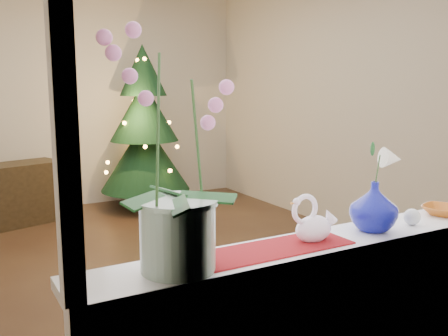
# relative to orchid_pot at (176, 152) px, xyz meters

# --- Properties ---
(ground) EXTENTS (5.00, 5.00, 0.00)m
(ground) POSITION_rel_orchid_pot_xyz_m (0.73, 2.38, -1.31)
(ground) COLOR #341F15
(ground) RESTS_ON ground
(wall_back) EXTENTS (4.50, 0.10, 2.70)m
(wall_back) POSITION_rel_orchid_pot_xyz_m (0.73, 4.88, 0.04)
(wall_back) COLOR beige
(wall_back) RESTS_ON ground
(wall_front) EXTENTS (4.50, 0.10, 2.70)m
(wall_front) POSITION_rel_orchid_pot_xyz_m (0.73, -0.12, 0.04)
(wall_front) COLOR beige
(wall_front) RESTS_ON ground
(wall_right) EXTENTS (0.10, 5.00, 2.70)m
(wall_right) POSITION_rel_orchid_pot_xyz_m (2.98, 2.38, 0.04)
(wall_right) COLOR beige
(wall_right) RESTS_ON ground
(windowsill) EXTENTS (2.20, 0.26, 0.04)m
(windowsill) POSITION_rel_orchid_pot_xyz_m (0.73, 0.01, -0.41)
(windowsill) COLOR white
(windowsill) RESTS_ON window_apron
(window_frame) EXTENTS (2.22, 0.06, 1.60)m
(window_frame) POSITION_rel_orchid_pot_xyz_m (0.73, -0.09, 0.39)
(window_frame) COLOR white
(window_frame) RESTS_ON windowsill
(runner) EXTENTS (0.70, 0.20, 0.01)m
(runner) POSITION_rel_orchid_pot_xyz_m (0.35, 0.01, -0.38)
(runner) COLOR maroon
(runner) RESTS_ON windowsill
(orchid_pot) EXTENTS (0.32, 0.32, 0.77)m
(orchid_pot) POSITION_rel_orchid_pot_xyz_m (0.00, 0.00, 0.00)
(orchid_pot) COLOR beige
(orchid_pot) RESTS_ON windowsill
(swan) EXTENTS (0.23, 0.16, 0.18)m
(swan) POSITION_rel_orchid_pot_xyz_m (0.57, 0.02, -0.30)
(swan) COLOR white
(swan) RESTS_ON windowsill
(blue_vase) EXTENTS (0.24, 0.24, 0.24)m
(blue_vase) POSITION_rel_orchid_pot_xyz_m (0.88, 0.01, -0.27)
(blue_vase) COLOR #050965
(blue_vase) RESTS_ON windowsill
(lily) EXTENTS (0.13, 0.07, 0.18)m
(lily) POSITION_rel_orchid_pot_xyz_m (0.88, 0.01, -0.06)
(lily) COLOR silver
(lily) RESTS_ON blue_vase
(paperweight) EXTENTS (0.09, 0.09, 0.07)m
(paperweight) POSITION_rel_orchid_pot_xyz_m (1.09, -0.02, -0.35)
(paperweight) COLOR silver
(paperweight) RESTS_ON windowsill
(amber_dish) EXTENTS (0.19, 0.19, 0.04)m
(amber_dish) POSITION_rel_orchid_pot_xyz_m (1.35, 0.03, -0.37)
(amber_dish) COLOR #AD5819
(amber_dish) RESTS_ON windowsill
(xmas_tree) EXTENTS (1.35, 1.35, 1.99)m
(xmas_tree) POSITION_rel_orchid_pot_xyz_m (1.51, 4.33, -0.31)
(xmas_tree) COLOR black
(xmas_tree) RESTS_ON ground
(side_table) EXTENTS (0.99, 0.68, 0.67)m
(side_table) POSITION_rel_orchid_pot_xyz_m (0.04, 4.33, -0.97)
(side_table) COLOR black
(side_table) RESTS_ON ground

